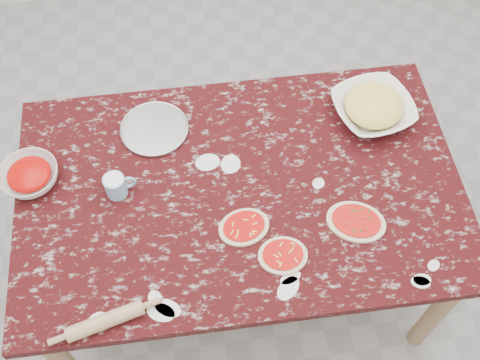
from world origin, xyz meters
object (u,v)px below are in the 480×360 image
(sauce_bowl, at_px, (30,176))
(pizza_tray, at_px, (155,129))
(cheese_bowl, at_px, (373,109))
(flour_mug, at_px, (116,185))
(worktable, at_px, (240,199))
(rolling_pin, at_px, (105,321))

(sauce_bowl, bearing_deg, pizza_tray, 20.90)
(cheese_bowl, bearing_deg, pizza_tray, 177.44)
(flour_mug, bearing_deg, worktable, -4.97)
(sauce_bowl, height_order, cheese_bowl, cheese_bowl)
(worktable, xyz_separation_m, sauce_bowl, (-0.74, 0.13, 0.12))
(pizza_tray, distance_m, flour_mug, 0.30)
(worktable, height_order, cheese_bowl, cheese_bowl)
(sauce_bowl, relative_size, rolling_pin, 0.85)
(cheese_bowl, distance_m, flour_mug, 1.01)
(flour_mug, relative_size, rolling_pin, 0.46)
(rolling_pin, bearing_deg, pizza_tray, 75.53)
(worktable, relative_size, flour_mug, 14.13)
(rolling_pin, bearing_deg, cheese_bowl, 34.19)
(flour_mug, bearing_deg, rolling_pin, -95.65)
(pizza_tray, xyz_separation_m, cheese_bowl, (0.84, -0.04, 0.03))
(worktable, height_order, rolling_pin, rolling_pin)
(worktable, xyz_separation_m, rolling_pin, (-0.48, -0.44, 0.11))
(worktable, relative_size, cheese_bowl, 5.38)
(worktable, distance_m, pizza_tray, 0.42)
(worktable, xyz_separation_m, flour_mug, (-0.43, 0.04, 0.13))
(pizza_tray, bearing_deg, cheese_bowl, -2.56)
(sauce_bowl, relative_size, cheese_bowl, 0.70)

